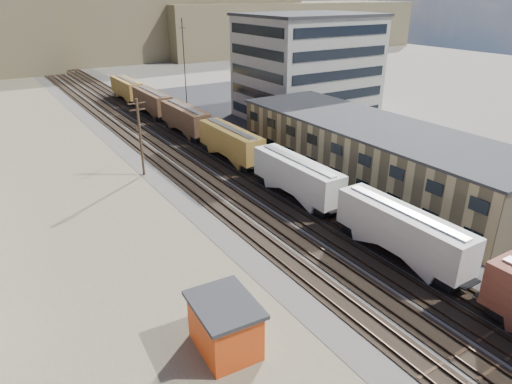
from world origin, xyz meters
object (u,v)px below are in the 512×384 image
freight_train (260,157)px  utility_pole_north (140,136)px  maintenance_shed (225,325)px  parked_car_blue (320,118)px

freight_train → utility_pole_north: size_ratio=11.97×
maintenance_shed → parked_car_blue: bearing=44.3°
freight_train → utility_pole_north: 15.31m
freight_train → maintenance_shed: 30.72m
utility_pole_north → parked_car_blue: size_ratio=1.85×
parked_car_blue → utility_pole_north: bearing=172.5°
freight_train → maintenance_shed: bearing=-127.2°
maintenance_shed → parked_car_blue: size_ratio=0.97×
maintenance_shed → parked_car_blue: maintenance_shed is taller
utility_pole_north → maintenance_shed: (-6.27, -33.22, -3.41)m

